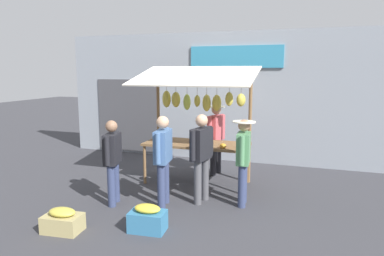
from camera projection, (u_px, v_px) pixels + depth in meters
The scene contains 10 objects.
ground_plane at pixel (196, 183), 7.58m from camera, with size 40.00×40.00×0.00m, color #38383D.
street_backdrop at pixel (220, 97), 9.37m from camera, with size 9.00×0.30×3.40m.
market_stall at pixel (197, 110), 7.39m from camera, with size 2.50×1.46×2.50m.
vendor_with_sunhat at pixel (216, 134), 8.05m from camera, with size 0.42×0.69×1.64m.
shopper_with_ponytail at pixel (113, 157), 6.24m from camera, with size 0.33×0.65×1.54m.
shopper_in_striped_shirt at pixel (163, 155), 6.16m from camera, with size 0.28×0.69×1.62m.
shopper_in_grey_tee at pixel (202, 152), 6.33m from camera, with size 0.32×0.68×1.63m.
shopper_with_shopping_bag at pixel (243, 156), 6.20m from camera, with size 0.40×0.67×1.56m.
produce_crate_near at pixel (148, 219), 5.27m from camera, with size 0.57×0.40×0.42m.
produce_crate_side at pixel (63, 221), 5.25m from camera, with size 0.60×0.42×0.37m.
Camera 1 is at (-2.25, 6.93, 2.40)m, focal length 32.71 mm.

